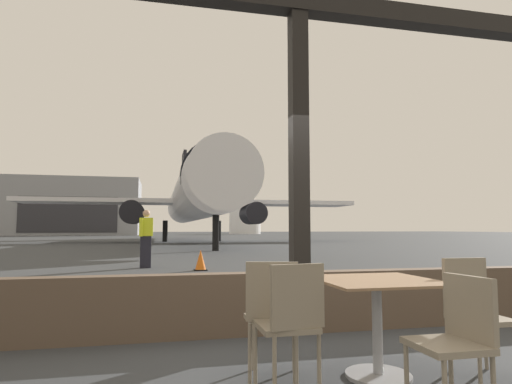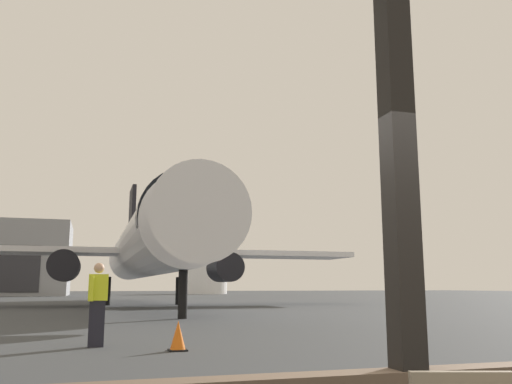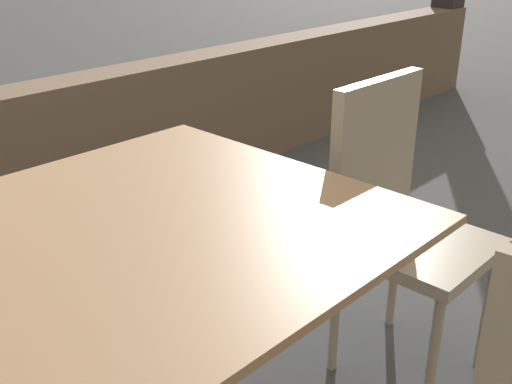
% 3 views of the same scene
% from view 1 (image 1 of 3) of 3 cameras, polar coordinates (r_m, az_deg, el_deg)
% --- Properties ---
extents(ground_plane, '(220.00, 220.00, 0.00)m').
position_cam_1_polar(ground_plane, '(44.86, -10.65, -6.25)').
color(ground_plane, '#383A3D').
extents(window_frame, '(9.01, 0.24, 4.03)m').
position_cam_1_polar(window_frame, '(5.08, 5.73, -2.45)').
color(window_frame, brown).
rests_on(window_frame, ground).
extents(dining_table, '(0.93, 0.93, 0.77)m').
position_cam_1_polar(dining_table, '(3.73, 15.66, -15.16)').
color(dining_table, '#8C6B4C').
rests_on(dining_table, ground).
extents(cafe_chair_window_left, '(0.48, 0.48, 0.92)m').
position_cam_1_polar(cafe_chair_window_left, '(3.51, 2.18, -15.23)').
color(cafe_chair_window_left, gray).
rests_on(cafe_chair_window_left, ground).
extents(cafe_chair_window_right, '(0.42, 0.42, 0.88)m').
position_cam_1_polar(cafe_chair_window_right, '(3.05, 24.99, -16.52)').
color(cafe_chair_window_right, gray).
rests_on(cafe_chair_window_right, ground).
extents(cafe_chair_aisle_left, '(0.40, 0.40, 0.93)m').
position_cam_1_polar(cafe_chair_aisle_left, '(4.08, 26.75, -13.24)').
color(cafe_chair_aisle_left, gray).
rests_on(cafe_chair_aisle_left, ground).
extents(cafe_chair_aisle_right, '(0.44, 0.44, 0.93)m').
position_cam_1_polar(cafe_chair_aisle_right, '(3.17, 4.67, -16.07)').
color(cafe_chair_aisle_right, gray).
rests_on(cafe_chair_aisle_right, ground).
extents(airplane, '(28.78, 37.22, 10.68)m').
position_cam_1_polar(airplane, '(37.84, -8.15, -0.85)').
color(airplane, silver).
rests_on(airplane, ground).
extents(ground_crew_worker, '(0.40, 0.48, 1.74)m').
position_cam_1_polar(ground_crew_worker, '(13.51, -14.31, -5.85)').
color(ground_crew_worker, black).
rests_on(ground_crew_worker, ground).
extents(traffic_cone, '(0.36, 0.36, 0.58)m').
position_cam_1_polar(traffic_cone, '(12.41, -7.32, -8.97)').
color(traffic_cone, orange).
rests_on(traffic_cone, ground).
extents(distant_hangar, '(22.03, 13.39, 9.92)m').
position_cam_1_polar(distant_hangar, '(84.07, -22.61, -1.88)').
color(distant_hangar, gray).
rests_on(distant_hangar, ground).
extents(fuel_storage_tank, '(6.73, 6.73, 6.00)m').
position_cam_1_polar(fuel_storage_tank, '(93.35, -1.47, -3.71)').
color(fuel_storage_tank, white).
rests_on(fuel_storage_tank, ground).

